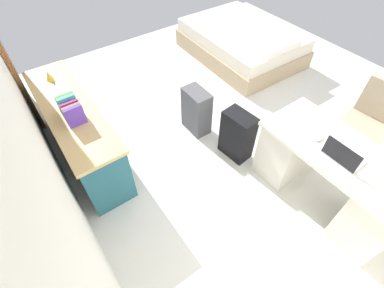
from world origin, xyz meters
The scene contains 12 objects.
ground_plane centered at (0.00, 0.00, 0.00)m, with size 5.85×5.85×0.00m, color silver.
wall_back centered at (0.00, 2.15, 1.35)m, with size 4.85×0.10×2.70m, color white.
desk centered at (-1.32, 0.00, 0.38)m, with size 1.44×0.67×0.73m.
office_chair centered at (-1.15, -0.83, 0.42)m, with size 0.52×0.52×0.94m.
credenza centered at (0.69, 1.77, 0.37)m, with size 1.80×0.48×0.74m.
bed centered at (1.27, -1.24, 0.24)m, with size 1.93×1.43×0.58m.
suitcase_black centered at (-0.34, 0.31, 0.30)m, with size 0.36×0.22×0.60m, color black.
suitcase_spare_grey centered at (0.27, 0.44, 0.30)m, with size 0.36×0.22×0.59m, color #4C4C51.
laptop centered at (-1.34, 0.09, 0.78)m, with size 0.31×0.22×0.21m.
computer_mouse centered at (-1.08, 0.05, 0.74)m, with size 0.06×0.10×0.03m, color white.
book_row centered at (0.48, 1.77, 0.85)m, with size 0.27×0.17×0.23m.
figurine_small centered at (1.24, 1.77, 0.80)m, with size 0.08×0.08×0.11m, color gold.
Camera 1 is at (-1.82, 2.00, 2.60)m, focal length 26.09 mm.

